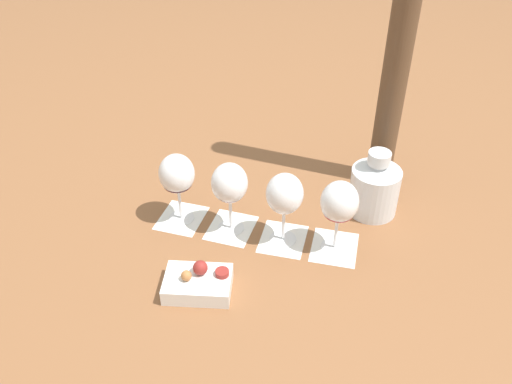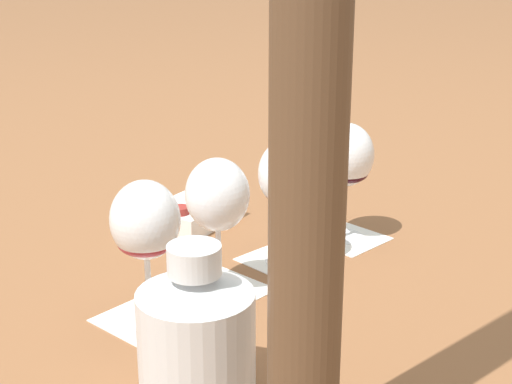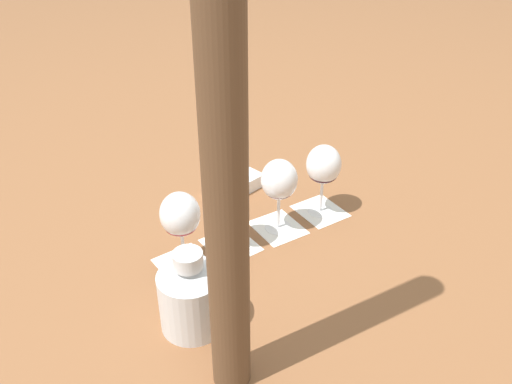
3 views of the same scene
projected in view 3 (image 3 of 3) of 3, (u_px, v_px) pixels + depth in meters
ground_plane at (256, 236)px, 1.22m from camera, size 8.00×8.00×0.00m
tasting_card_0 at (185, 265)px, 1.13m from camera, size 0.15×0.15×0.00m
tasting_card_1 at (231, 245)px, 1.19m from camera, size 0.15×0.15×0.00m
tasting_card_2 at (278, 227)px, 1.24m from camera, size 0.15×0.15×0.00m
tasting_card_3 at (320, 211)px, 1.30m from camera, size 0.15×0.15×0.00m
wine_glass_0 at (180, 217)px, 1.07m from camera, size 0.08×0.08×0.17m
wine_glass_1 at (229, 199)px, 1.12m from camera, size 0.08×0.08×0.17m
wine_glass_2 at (279, 183)px, 1.18m from camera, size 0.08×0.08×0.17m
wine_glass_3 at (323, 167)px, 1.24m from camera, size 0.08×0.08×0.17m
ceramic_vase at (191, 295)px, 0.95m from camera, size 0.12×0.12×0.16m
snack_dish at (233, 182)px, 1.37m from camera, size 0.15×0.16×0.06m
umbrella_pole at (224, 161)px, 0.67m from camera, size 0.06×0.06×0.81m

